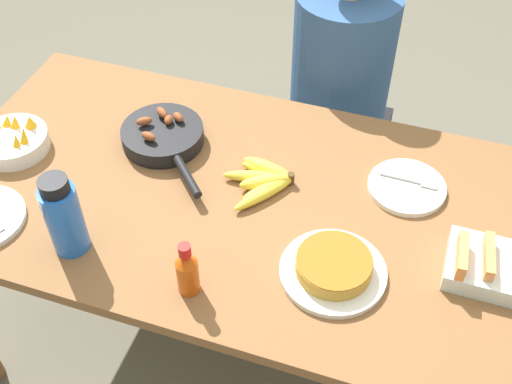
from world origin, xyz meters
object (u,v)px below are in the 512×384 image
Objects in this scene: frittata_plate_center at (333,268)px; hot_sauce_bottle at (187,271)px; banana_bunch at (266,180)px; fruit_bowl_mango at (13,140)px; water_bottle at (64,216)px; empty_plate_near_front at (407,187)px; person_figure at (336,121)px; skillet at (163,136)px.

frittata_plate_center is 0.35m from hot_sauce_bottle.
hot_sauce_bottle is (-0.07, -0.39, 0.05)m from banana_bunch.
fruit_bowl_mango is 0.87× the size of water_bottle.
empty_plate_near_front is 1.05× the size of fruit_bowl_mango.
fruit_bowl_mango is at bearing -138.78° from person_figure.
skillet is at bearing -176.96° from empty_plate_near_front.
skillet is 2.07× the size of hot_sauce_bottle.
skillet is 0.26× the size of person_figure.
skillet is at bearing 21.44° from fruit_bowl_mango.
hot_sauce_bottle is at bearing -154.40° from frittata_plate_center.
hot_sauce_bottle is at bearing -131.43° from empty_plate_near_front.
water_bottle is 0.18× the size of person_figure.
hot_sauce_bottle is (-0.31, -0.15, 0.05)m from frittata_plate_center.
fruit_bowl_mango is 0.74m from hot_sauce_bottle.
water_bottle reaches higher than frittata_plate_center.
banana_bunch is at bearing 80.41° from hot_sauce_bottle.
fruit_bowl_mango is 0.16× the size of person_figure.
banana_bunch is 0.54m from water_bottle.
fruit_bowl_mango is at bearing 141.83° from water_bottle.
hot_sauce_bottle is 0.13× the size of person_figure.
water_bottle is 0.33m from hot_sauce_bottle.
hot_sauce_bottle is 1.06m from person_figure.
frittata_plate_center is at bearing -8.57° from fruit_bowl_mango.
frittata_plate_center is (0.58, -0.31, -0.00)m from skillet.
water_bottle reaches higher than hot_sauce_bottle.
person_figure is at bearing 99.77° from skillet.
skillet is 0.44m from water_bottle.
hot_sauce_bottle reaches higher than fruit_bowl_mango.
person_figure reaches higher than banana_bunch.
person_figure is (-0.18, 0.86, -0.27)m from frittata_plate_center.
banana_bunch is at bearing -164.14° from empty_plate_near_front.
frittata_plate_center is 0.99m from fruit_bowl_mango.
fruit_bowl_mango is (-0.74, -0.09, 0.01)m from banana_bunch.
banana_bunch is at bearing 6.97° from fruit_bowl_mango.
skillet is (-0.34, 0.07, 0.01)m from banana_bunch.
fruit_bowl_mango is 1.27× the size of hot_sauce_bottle.
empty_plate_near_front is (0.70, 0.04, -0.02)m from skillet.
skillet is 1.63× the size of fruit_bowl_mango.
water_bottle is at bearing 175.02° from hot_sauce_bottle.
water_bottle is at bearing -38.17° from fruit_bowl_mango.
person_figure is (0.46, 0.98, -0.35)m from water_bottle.
empty_plate_near_front is 1.33× the size of hot_sauce_bottle.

